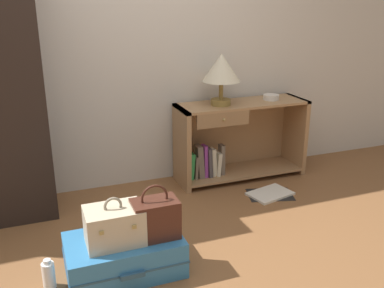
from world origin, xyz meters
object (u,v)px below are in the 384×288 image
Objects in this scene: table_lamp at (221,70)px; bowl at (271,97)px; suitcase_large at (124,255)px; train_case at (114,225)px; bottle at (49,275)px; handbag at (155,218)px; open_book_on_floor at (270,194)px; bookshelf at (235,140)px.

table_lamp reaches higher than bowl.
train_case reaches higher than suitcase_large.
bowl is 0.43× the size of train_case.
bottle is (-0.38, 0.03, -0.25)m from train_case.
handbag is (0.19, -0.05, 0.24)m from suitcase_large.
suitcase_large reaches higher than bottle.
train_case is 0.24m from handbag.
handbag is at bearing -129.76° from table_lamp.
bowl reaches higher than handbag.
train_case is at bearing -146.61° from bowl.
open_book_on_floor is (0.28, -0.43, -0.99)m from table_lamp.
bottle is (-0.44, 0.00, -0.03)m from suitcase_large.
handbag reaches higher than suitcase_large.
table_lamp is 2.07m from bottle.
table_lamp is 3.05× the size of bowl.
open_book_on_floor is (-0.23, -0.45, -0.72)m from bowl.
table_lamp is at bearing 43.71° from suitcase_large.
table_lamp is 1.76m from suitcase_large.
bookshelf is 3.49× the size of handbag.
open_book_on_floor is at bearing 24.17° from suitcase_large.
open_book_on_floor is at bearing -116.81° from bowl.
open_book_on_floor is (0.11, -0.47, -0.34)m from bookshelf.
bottle is at bearing -152.44° from bowl.
bookshelf is 2.03m from bottle.
open_book_on_floor is (1.81, 0.61, -0.08)m from bottle.
train_case is 0.98× the size of handbag.
suitcase_large is at bearing -0.22° from bottle.
bowl is at bearing -3.53° from bookshelf.
bowl is 2.01m from train_case.
bowl is 2.02m from suitcase_large.
bookshelf reaches higher than open_book_on_floor.
bowl is 1.84m from handbag.
suitcase_large is at bearing -155.83° from open_book_on_floor.
table_lamp is at bearing -178.15° from bowl.
table_lamp is 1.29× the size of handbag.
train_case reaches higher than open_book_on_floor.
suitcase_large reaches higher than open_book_on_floor.
table_lamp reaches higher than handbag.
table_lamp is at bearing 122.53° from open_book_on_floor.
handbag is at bearing -141.84° from bowl.
handbag is at bearing -5.24° from train_case.
suitcase_large is 0.44m from bottle.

